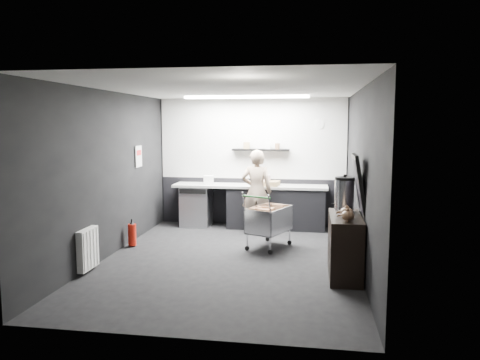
# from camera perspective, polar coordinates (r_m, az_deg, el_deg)

# --- Properties ---
(floor) EXTENTS (5.50, 5.50, 0.00)m
(floor) POSITION_cam_1_polar(r_m,az_deg,el_deg) (7.56, -1.31, -9.77)
(floor) COLOR black
(floor) RESTS_ON ground
(ceiling) EXTENTS (5.50, 5.50, 0.00)m
(ceiling) POSITION_cam_1_polar(r_m,az_deg,el_deg) (7.26, -1.37, 11.09)
(ceiling) COLOR silver
(ceiling) RESTS_ON wall_back
(wall_back) EXTENTS (5.50, 0.00, 5.50)m
(wall_back) POSITION_cam_1_polar(r_m,az_deg,el_deg) (10.00, 1.47, 2.21)
(wall_back) COLOR black
(wall_back) RESTS_ON floor
(wall_front) EXTENTS (5.50, 0.00, 5.50)m
(wall_front) POSITION_cam_1_polar(r_m,az_deg,el_deg) (4.64, -7.40, -3.36)
(wall_front) COLOR black
(wall_front) RESTS_ON floor
(wall_left) EXTENTS (0.00, 5.50, 5.50)m
(wall_left) POSITION_cam_1_polar(r_m,az_deg,el_deg) (7.89, -15.77, 0.68)
(wall_left) COLOR black
(wall_left) RESTS_ON floor
(wall_right) EXTENTS (0.00, 5.50, 5.50)m
(wall_right) POSITION_cam_1_polar(r_m,az_deg,el_deg) (7.21, 14.50, 0.15)
(wall_right) COLOR black
(wall_right) RESTS_ON floor
(kitchen_wall_panel) EXTENTS (3.95, 0.02, 1.70)m
(kitchen_wall_panel) POSITION_cam_1_polar(r_m,az_deg,el_deg) (9.95, 1.47, 5.07)
(kitchen_wall_panel) COLOR silver
(kitchen_wall_panel) RESTS_ON wall_back
(dado_panel) EXTENTS (3.95, 0.02, 1.00)m
(dado_panel) POSITION_cam_1_polar(r_m,az_deg,el_deg) (10.08, 1.44, -2.62)
(dado_panel) COLOR black
(dado_panel) RESTS_ON wall_back
(floating_shelf) EXTENTS (1.20, 0.22, 0.04)m
(floating_shelf) POSITION_cam_1_polar(r_m,az_deg,el_deg) (9.82, 2.54, 3.70)
(floating_shelf) COLOR black
(floating_shelf) RESTS_ON wall_back
(wall_clock) EXTENTS (0.20, 0.03, 0.20)m
(wall_clock) POSITION_cam_1_polar(r_m,az_deg,el_deg) (9.85, 9.62, 6.70)
(wall_clock) COLOR white
(wall_clock) RESTS_ON wall_back
(poster) EXTENTS (0.02, 0.30, 0.40)m
(poster) POSITION_cam_1_polar(r_m,az_deg,el_deg) (9.06, -12.28, 2.83)
(poster) COLOR silver
(poster) RESTS_ON wall_left
(poster_red_band) EXTENTS (0.02, 0.22, 0.10)m
(poster_red_band) POSITION_cam_1_polar(r_m,az_deg,el_deg) (9.06, -12.26, 3.27)
(poster_red_band) COLOR red
(poster_red_band) RESTS_ON poster
(radiator) EXTENTS (0.10, 0.50, 0.60)m
(radiator) POSITION_cam_1_polar(r_m,az_deg,el_deg) (7.25, -18.06, -7.99)
(radiator) COLOR white
(radiator) RESTS_ON wall_left
(ceiling_strip) EXTENTS (2.40, 0.20, 0.04)m
(ceiling_strip) POSITION_cam_1_polar(r_m,az_deg,el_deg) (9.08, 0.75, 10.07)
(ceiling_strip) COLOR white
(ceiling_strip) RESTS_ON ceiling
(prep_counter) EXTENTS (3.20, 0.61, 0.90)m
(prep_counter) POSITION_cam_1_polar(r_m,az_deg,el_deg) (9.77, 1.99, -3.19)
(prep_counter) COLOR black
(prep_counter) RESTS_ON floor
(person) EXTENTS (0.61, 0.40, 1.66)m
(person) POSITION_cam_1_polar(r_m,az_deg,el_deg) (9.26, 2.04, -1.41)
(person) COLOR beige
(person) RESTS_ON floor
(shopping_cart) EXTENTS (0.85, 1.09, 0.98)m
(shopping_cart) POSITION_cam_1_polar(r_m,az_deg,el_deg) (8.22, 3.53, -5.07)
(shopping_cart) COLOR silver
(shopping_cart) RESTS_ON floor
(sideboard) EXTENTS (0.50, 1.17, 1.75)m
(sideboard) POSITION_cam_1_polar(r_m,az_deg,el_deg) (6.89, 12.76, -6.81)
(sideboard) COLOR black
(sideboard) RESTS_ON floor
(fire_extinguisher) EXTENTS (0.14, 0.14, 0.47)m
(fire_extinguisher) POSITION_cam_1_polar(r_m,az_deg,el_deg) (8.53, -13.02, -6.42)
(fire_extinguisher) COLOR #B7190C
(fire_extinguisher) RESTS_ON floor
(cardboard_box) EXTENTS (0.54, 0.44, 0.10)m
(cardboard_box) POSITION_cam_1_polar(r_m,az_deg,el_deg) (9.62, 3.27, -0.39)
(cardboard_box) COLOR olive
(cardboard_box) RESTS_ON prep_counter
(pink_tub) EXTENTS (0.21, 0.21, 0.21)m
(pink_tub) POSITION_cam_1_polar(r_m,az_deg,el_deg) (9.67, 3.11, -0.01)
(pink_tub) COLOR silver
(pink_tub) RESTS_ON prep_counter
(white_container) EXTENTS (0.23, 0.20, 0.18)m
(white_container) POSITION_cam_1_polar(r_m,az_deg,el_deg) (9.81, -3.85, -0.00)
(white_container) COLOR white
(white_container) RESTS_ON prep_counter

